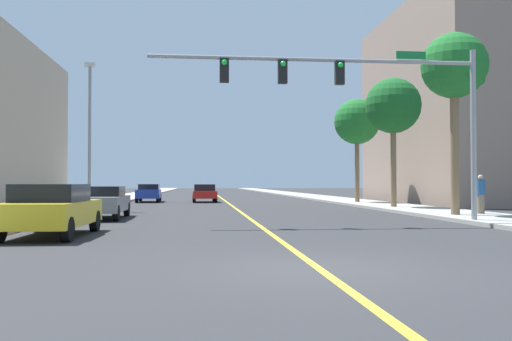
{
  "coord_description": "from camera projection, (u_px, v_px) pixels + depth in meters",
  "views": [
    {
      "loc": [
        -2.05,
        -9.25,
        1.49
      ],
      "look_at": [
        0.42,
        14.66,
        2.04
      ],
      "focal_mm": 37.93,
      "sensor_mm": 36.0,
      "label": 1
    }
  ],
  "objects": [
    {
      "name": "car_blue",
      "position": [
        149.0,
        193.0,
        41.69
      ],
      "size": [
        1.85,
        4.51,
        1.38
      ],
      "rotation": [
        0.0,
        0.0,
        3.17
      ],
      "color": "#1E389E",
      "rests_on": "ground"
    },
    {
      "name": "palm_mid",
      "position": [
        393.0,
        107.0,
        30.46
      ],
      "size": [
        3.13,
        3.13,
        7.26
      ],
      "color": "brown",
      "rests_on": "sidewalk_right"
    },
    {
      "name": "lane_marking_center",
      "position": [
        222.0,
        198.0,
        51.14
      ],
      "size": [
        0.16,
        144.0,
        0.01
      ],
      "primitive_type": "cube",
      "color": "yellow",
      "rests_on": "ground"
    },
    {
      "name": "car_gray",
      "position": [
        102.0,
        201.0,
        22.38
      ],
      "size": [
        1.93,
        4.5,
        1.34
      ],
      "rotation": [
        0.0,
        0.0,
        3.15
      ],
      "color": "slate",
      "rests_on": "ground"
    },
    {
      "name": "sidewalk_left",
      "position": [
        121.0,
        198.0,
        50.18
      ],
      "size": [
        3.75,
        168.0,
        0.15
      ],
      "primitive_type": "cube",
      "color": "beige",
      "rests_on": "ground"
    },
    {
      "name": "car_yellow",
      "position": [
        52.0,
        209.0,
        14.98
      ],
      "size": [
        2.01,
        4.23,
        1.45
      ],
      "rotation": [
        0.0,
        0.0,
        3.11
      ],
      "color": "gold",
      "rests_on": "ground"
    },
    {
      "name": "palm_far",
      "position": [
        357.0,
        122.0,
        38.06
      ],
      "size": [
        3.2,
        3.2,
        7.26
      ],
      "color": "brown",
      "rests_on": "sidewalk_right"
    },
    {
      "name": "sidewalk_right",
      "position": [
        319.0,
        197.0,
        52.11
      ],
      "size": [
        3.75,
        168.0,
        0.15
      ],
      "primitive_type": "cube",
      "color": "#9E9B93",
      "rests_on": "ground"
    },
    {
      "name": "pedestrian",
      "position": [
        481.0,
        194.0,
        23.4
      ],
      "size": [
        0.38,
        0.38,
        1.69
      ],
      "rotation": [
        0.0,
        0.0,
        3.63
      ],
      "color": "#726651",
      "rests_on": "sidewalk_right"
    },
    {
      "name": "ground",
      "position": [
        222.0,
        198.0,
        51.14
      ],
      "size": [
        192.0,
        192.0,
        0.0
      ],
      "primitive_type": "plane",
      "color": "#2D2D30"
    },
    {
      "name": "palm_near",
      "position": [
        454.0,
        68.0,
        22.88
      ],
      "size": [
        2.77,
        2.77,
        7.7
      ],
      "color": "brown",
      "rests_on": "sidewalk_right"
    },
    {
      "name": "street_lamp",
      "position": [
        90.0,
        127.0,
        29.05
      ],
      "size": [
        0.56,
        0.28,
        7.81
      ],
      "color": "gray",
      "rests_on": "sidewalk_left"
    },
    {
      "name": "car_red",
      "position": [
        204.0,
        193.0,
        41.45
      ],
      "size": [
        1.88,
        3.98,
        1.37
      ],
      "rotation": [
        0.0,
        0.0,
        0.02
      ],
      "color": "red",
      "rests_on": "ground"
    },
    {
      "name": "building_right_near",
      "position": [
        465.0,
        106.0,
        39.74
      ],
      "size": [
        10.12,
        17.57,
        14.27
      ],
      "primitive_type": "cube",
      "color": "gray",
      "rests_on": "ground"
    },
    {
      "name": "traffic_signal_mast",
      "position": [
        364.0,
        90.0,
        19.31
      ],
      "size": [
        11.84,
        0.36,
        6.2
      ],
      "color": "gray",
      "rests_on": "sidewalk_right"
    }
  ]
}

